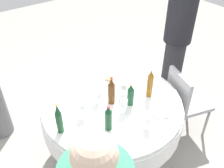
{
  "coord_description": "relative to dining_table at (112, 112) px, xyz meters",
  "views": [
    {
      "loc": [
        1.1,
        1.5,
        2.37
      ],
      "look_at": [
        0.0,
        0.0,
        0.95
      ],
      "focal_mm": 40.6,
      "sensor_mm": 36.0,
      "label": 1
    }
  ],
  "objects": [
    {
      "name": "wine_glass_inner",
      "position": [
        -0.0,
        0.18,
        0.25
      ],
      "size": [
        0.07,
        0.07,
        0.14
      ],
      "color": "white",
      "rests_on": "dining_table"
    },
    {
      "name": "plate_left",
      "position": [
        -0.29,
        0.37,
        0.16
      ],
      "size": [
        0.22,
        0.22,
        0.02
      ],
      "color": "white",
      "rests_on": "dining_table"
    },
    {
      "name": "ground_plane",
      "position": [
        0.0,
        0.0,
        -0.59
      ],
      "size": [
        10.0,
        10.0,
        0.0
      ],
      "primitive_type": "plane",
      "color": "gray"
    },
    {
      "name": "dining_table",
      "position": [
        0.0,
        0.0,
        0.0
      ],
      "size": [
        1.39,
        1.39,
        0.74
      ],
      "color": "white",
      "rests_on": "ground_plane"
    },
    {
      "name": "wine_glass_west",
      "position": [
        -0.04,
        0.45,
        0.24
      ],
      "size": [
        0.07,
        0.07,
        0.13
      ],
      "color": "white",
      "rests_on": "dining_table"
    },
    {
      "name": "plate_south",
      "position": [
        -0.45,
        -0.15,
        0.16
      ],
      "size": [
        0.22,
        0.22,
        0.02
      ],
      "color": "white",
      "rests_on": "dining_table"
    },
    {
      "name": "fork_rear",
      "position": [
        0.41,
        0.15,
        0.15
      ],
      "size": [
        0.18,
        0.03,
        0.0
      ],
      "primitive_type": "cube",
      "rotation": [
        0.0,
        0.0,
        3.06
      ],
      "color": "silver",
      "rests_on": "dining_table"
    },
    {
      "name": "wine_glass_north",
      "position": [
        0.32,
        0.0,
        0.26
      ],
      "size": [
        0.07,
        0.07,
        0.15
      ],
      "color": "white",
      "rests_on": "dining_table"
    },
    {
      "name": "bottle_brown_far",
      "position": [
        0.01,
        0.01,
        0.29
      ],
      "size": [
        0.07,
        0.07,
        0.3
      ],
      "color": "#593314",
      "rests_on": "dining_table"
    },
    {
      "name": "bottle_dark_green_outer",
      "position": [
        -0.12,
        0.13,
        0.26
      ],
      "size": [
        0.07,
        0.07,
        0.24
      ],
      "color": "#194728",
      "rests_on": "dining_table"
    },
    {
      "name": "plate_east",
      "position": [
        0.19,
        -0.36,
        0.16
      ],
      "size": [
        0.25,
        0.25,
        0.02
      ],
      "color": "white",
      "rests_on": "dining_table"
    },
    {
      "name": "chair_mid",
      "position": [
        -0.82,
        0.24,
        -0.07
      ],
      "size": [
        0.5,
        0.5,
        0.87
      ],
      "rotation": [
        0.0,
        0.0,
        1.28
      ],
      "color": "#99999E",
      "rests_on": "ground_plane"
    },
    {
      "name": "bottle_dark_green_rear",
      "position": [
        0.23,
        0.26,
        0.27
      ],
      "size": [
        0.06,
        0.06,
        0.25
      ],
      "color": "#194728",
      "rests_on": "dining_table"
    },
    {
      "name": "bottle_amber_west",
      "position": [
        -0.35,
        0.14,
        0.29
      ],
      "size": [
        0.06,
        0.06,
        0.31
      ],
      "color": "#8C5619",
      "rests_on": "dining_table"
    },
    {
      "name": "plate_north",
      "position": [
        -0.18,
        -0.3,
        0.16
      ],
      "size": [
        0.24,
        0.24,
        0.04
      ],
      "color": "white",
      "rests_on": "dining_table"
    },
    {
      "name": "spoon_west",
      "position": [
        0.22,
        0.46,
        0.15
      ],
      "size": [
        0.06,
        0.18,
        0.0
      ],
      "primitive_type": "cube",
      "rotation": [
        0.0,
        0.0,
        4.44
      ],
      "color": "silver",
      "rests_on": "dining_table"
    },
    {
      "name": "person_outer",
      "position": [
        -1.23,
        -0.3,
        0.29
      ],
      "size": [
        0.34,
        0.34,
        1.67
      ],
      "rotation": [
        0.0,
        0.0,
        1.81
      ],
      "color": "#26262B",
      "rests_on": "ground_plane"
    },
    {
      "name": "wine_glass_mid",
      "position": [
        0.12,
        -0.07,
        0.24
      ],
      "size": [
        0.07,
        0.07,
        0.13
      ],
      "color": "white",
      "rests_on": "dining_table"
    },
    {
      "name": "spoon_outer",
      "position": [
        0.43,
        -0.28,
        0.15
      ],
      "size": [
        0.12,
        0.16,
        0.0
      ],
      "primitive_type": "cube",
      "rotation": [
        0.0,
        0.0,
        4.09
      ],
      "color": "silver",
      "rests_on": "dining_table"
    },
    {
      "name": "bottle_dark_green_inner",
      "position": [
        0.58,
        0.05,
        0.29
      ],
      "size": [
        0.06,
        0.06,
        0.31
      ],
      "color": "#194728",
      "rests_on": "dining_table"
    },
    {
      "name": "wine_glass_right",
      "position": [
        -0.16,
        -0.02,
        0.25
      ],
      "size": [
        0.08,
        0.08,
        0.14
      ],
      "color": "white",
      "rests_on": "dining_table"
    }
  ]
}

